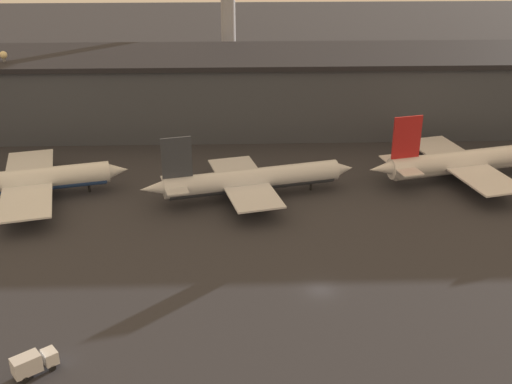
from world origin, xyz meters
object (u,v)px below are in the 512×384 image
Objects in this scene: control_tower at (228,8)px; service_vehicle_3 at (33,363)px; airplane_1 at (33,180)px; airplane_3 at (467,161)px; airplane_2 at (250,180)px.

service_vehicle_3 is at bearing -100.01° from control_tower.
airplane_3 is at bearing -9.49° from airplane_1.
airplane_3 is 1.08× the size of control_tower.
control_tower is at bearing 109.96° from airplane_3.
control_tower is (-4.63, 84.34, 20.64)m from airplane_2.
service_vehicle_3 is (-28.69, -51.92, -2.00)m from airplane_2.
airplane_2 is at bearing 23.80° from service_vehicle_3.
airplane_1 is 6.57× the size of service_vehicle_3.
airplane_1 is 90.01m from airplane_3.
airplane_2 is at bearing 175.95° from airplane_3.
airplane_2 is 0.96× the size of airplane_3.
control_tower is at bearing 79.35° from airplane_2.
airplane_1 is 93.97m from control_tower.
airplane_2 is 59.35m from service_vehicle_3.
control_tower reaches higher than airplane_3.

